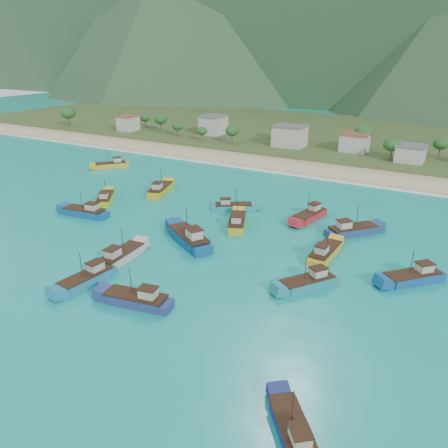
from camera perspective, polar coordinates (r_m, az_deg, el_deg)
The scene contains 22 objects.
ground at distance 71.08m, azimuth -3.74°, elevation -7.69°, with size 600.00×600.00×0.00m, color #0D968B.
beach at distance 139.20m, azimuth 14.63°, elevation 6.55°, with size 400.00×18.00×1.20m, color beige.
land at distance 197.43m, azimuth 19.69°, elevation 10.35°, with size 400.00×110.00×2.40m, color #385123.
surf_line at distance 130.36m, azimuth 13.45°, elevation 5.64°, with size 400.00×2.50×0.08m, color white.
village at distance 159.88m, azimuth 17.77°, elevation 9.88°, with size 222.96×27.08×7.30m.
vegetation at distance 162.42m, azimuth 15.03°, elevation 10.55°, with size 278.23×25.93×9.06m.
boat_0 at distance 66.27m, azimuth -11.28°, elevation -9.75°, with size 10.89×4.97×6.20m.
boat_4 at distance 47.10m, azimuth 9.05°, elevation -25.34°, with size 8.01×8.89×5.48m.
boat_5 at distance 111.98m, azimuth -15.21°, elevation 3.20°, with size 8.21×9.93×5.94m.
boat_8 at distance 73.87m, azimuth -17.42°, elevation -6.92°, with size 3.96×10.37×5.98m.
boat_9 at distance 115.76m, azimuth -8.29°, elevation 4.42°, with size 6.63×11.80×6.69m.
boat_12 at distance 81.10m, azimuth 13.04°, elevation -3.76°, with size 3.45×10.48×6.13m.
boat_15 at distance 70.82m, azimuth 10.96°, elevation -7.58°, with size 8.00×9.82×5.85m.
boat_16 at distance 92.20m, azimuth 16.35°, elevation -0.87°, with size 9.62×10.49×6.51m.
boat_17 at distance 102.35m, azimuth 1.15°, elevation 2.20°, with size 9.42×7.43×5.56m.
boat_21 at distance 84.61m, azimuth -4.56°, elevation -1.93°, with size 13.00×9.94×7.62m.
boat_23 at distance 98.31m, azimuth 11.11°, elevation 1.02°, with size 5.06×11.03×6.28m.
boat_25 at distance 103.41m, azimuth -17.63°, elevation 1.44°, with size 11.14×4.62×6.39m.
boat_27 at distance 77.24m, azimuth 23.47°, elevation -6.47°, with size 9.25×9.69×6.12m.
boat_28 at distance 79.84m, azimuth -13.32°, elevation -4.19°, with size 4.02×10.94×6.33m.
boat_31 at distance 144.81m, azimuth -14.49°, elevation 7.44°, with size 9.08×10.00×6.18m.
boat_32 at distance 92.70m, azimuth 1.70°, elevation 0.15°, with size 7.36×11.11×6.36m.
Camera 1 is at (34.87, -51.16, 34.93)m, focal length 35.00 mm.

